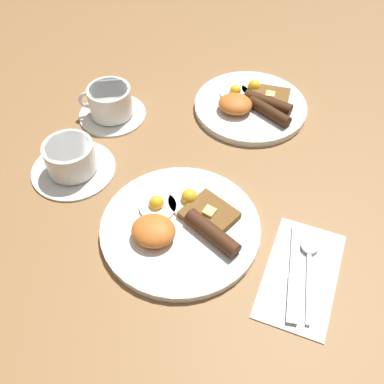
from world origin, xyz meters
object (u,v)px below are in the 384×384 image
Objects in this scene: teacup_near at (71,160)px; knife at (294,277)px; breakfast_plate_near at (180,226)px; breakfast_plate_far at (251,105)px; teacup_far at (110,104)px; spoon at (309,251)px.

teacup_near is 0.89× the size of knife.
teacup_near is 0.47m from knife.
breakfast_plate_near is 1.52× the size of knife.
knife is at bearing -69.89° from breakfast_plate_far.
breakfast_plate_far is at bearing 19.49° from teacup_far.
breakfast_plate_far is 0.44m from knife.
teacup_far is at bearing 50.63° from knife.
breakfast_plate_far is 1.52× the size of teacup_near.
teacup_far is (-0.30, -0.10, 0.02)m from breakfast_plate_far.
breakfast_plate_near is 0.26m from teacup_near.
teacup_near reaches higher than breakfast_plate_far.
teacup_far is 0.84× the size of spoon.
knife is (0.46, -0.13, -0.02)m from teacup_near.
spoon reaches higher than knife.
teacup_far reaches higher than teacup_near.
breakfast_plate_far is at bearing 42.88° from teacup_near.
teacup_far is 0.80× the size of knife.
teacup_far is (0.01, 0.18, 0.00)m from teacup_near.
spoon is (0.02, 0.06, 0.00)m from knife.
breakfast_plate_near is 1.91× the size of teacup_far.
breakfast_plate_near is 0.21m from knife.
breakfast_plate_far reaches higher than knife.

